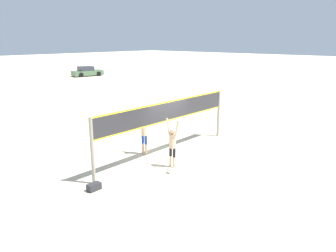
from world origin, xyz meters
name	(u,v)px	position (x,y,z in m)	size (l,w,h in m)	color
ground_plane	(168,155)	(0.00, 0.00, 0.00)	(200.00, 200.00, 0.00)	beige
volleyball_net	(168,117)	(0.00, 0.00, 1.81)	(8.45, 0.14, 2.55)	gray
player_spiker	(172,142)	(-0.96, -1.11, 1.09)	(0.28, 0.70, 2.08)	beige
player_blocker	(144,129)	(-0.63, 0.92, 1.19)	(0.28, 0.72, 2.25)	beige
volleyball	(169,171)	(-1.55, -1.46, 0.11)	(0.21, 0.21, 0.21)	white
gear_bag	(94,187)	(-4.51, -0.47, 0.13)	(0.49, 0.27, 0.26)	#2D2D33
parked_car_near	(87,72)	(16.99, 30.92, 0.62)	(4.58, 2.68, 1.41)	#4C6B4C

